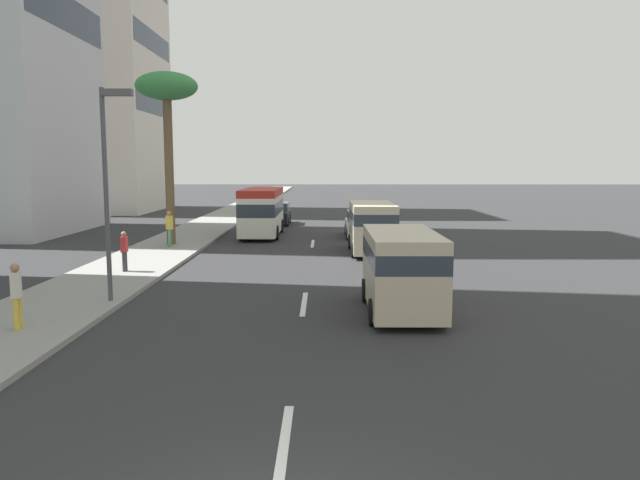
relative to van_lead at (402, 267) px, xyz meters
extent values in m
plane|color=#2D2D30|center=(20.19, 2.86, -1.35)|extent=(198.00, 198.00, 0.00)
cube|color=gray|center=(20.19, 10.26, -1.27)|extent=(162.00, 3.79, 0.15)
cube|color=silver|center=(-8.52, 2.86, -1.34)|extent=(3.20, 0.16, 0.01)
cube|color=silver|center=(1.07, 2.86, -1.34)|extent=(3.20, 0.16, 0.01)
cube|color=silver|center=(15.43, 2.86, -1.34)|extent=(3.20, 0.16, 0.01)
cube|color=beige|center=(0.00, 0.00, -0.07)|extent=(4.73, 1.94, 2.15)
cube|color=#2D3842|center=(0.00, 0.00, 0.40)|extent=(4.74, 1.94, 0.52)
cylinder|color=black|center=(1.42, 0.92, -0.99)|extent=(0.72, 0.24, 0.72)
cylinder|color=black|center=(1.42, -0.92, -0.99)|extent=(0.72, 0.24, 0.72)
cylinder|color=black|center=(-1.42, 0.92, -0.99)|extent=(0.72, 0.24, 0.72)
cylinder|color=black|center=(-1.42, -0.92, -0.99)|extent=(0.72, 0.24, 0.72)
cube|color=black|center=(26.28, 5.69, -0.79)|extent=(4.35, 1.87, 0.77)
cube|color=#38424C|center=(26.50, 5.69, -0.09)|extent=(2.39, 1.72, 0.63)
cylinder|color=black|center=(24.93, 4.83, -1.03)|extent=(0.64, 0.22, 0.64)
cylinder|color=black|center=(24.93, 6.55, -1.03)|extent=(0.64, 0.22, 0.64)
cylinder|color=black|center=(27.63, 4.83, -1.03)|extent=(0.64, 0.22, 0.64)
cylinder|color=black|center=(27.63, 6.55, -1.03)|extent=(0.64, 0.22, 0.64)
cube|color=beige|center=(11.99, -0.09, -0.03)|extent=(5.24, 2.00, 2.24)
cube|color=#2D3842|center=(11.99, -0.09, 0.46)|extent=(5.25, 2.00, 0.54)
cylinder|color=black|center=(13.56, 0.86, -0.99)|extent=(0.72, 0.24, 0.72)
cylinder|color=black|center=(13.56, -1.04, -0.99)|extent=(0.72, 0.24, 0.72)
cylinder|color=black|center=(10.42, 0.86, -0.99)|extent=(0.72, 0.24, 0.72)
cylinder|color=black|center=(10.42, -1.04, -0.99)|extent=(0.72, 0.24, 0.72)
cube|color=silver|center=(18.97, 5.97, -0.01)|extent=(6.84, 2.11, 2.21)
cube|color=#B2261E|center=(18.97, 5.97, 1.30)|extent=(6.84, 2.11, 0.42)
cube|color=#28333D|center=(18.97, 5.97, 0.41)|extent=(6.85, 2.11, 0.74)
cylinder|color=black|center=(16.98, 4.97, -0.93)|extent=(0.84, 0.26, 0.84)
cylinder|color=black|center=(16.98, 6.97, -0.93)|extent=(0.84, 0.26, 0.84)
cylinder|color=black|center=(20.95, 4.97, -0.93)|extent=(0.84, 0.26, 0.84)
cylinder|color=black|center=(20.95, 6.97, -0.93)|extent=(0.84, 0.26, 0.84)
cube|color=white|center=(18.74, -0.04, -0.79)|extent=(4.42, 1.90, 0.77)
cube|color=#38424C|center=(18.52, -0.04, -0.08)|extent=(2.43, 1.75, 0.63)
cylinder|color=black|center=(20.12, 0.83, -1.03)|extent=(0.64, 0.22, 0.64)
cylinder|color=black|center=(20.12, -0.91, -1.03)|extent=(0.64, 0.22, 0.64)
cylinder|color=black|center=(17.37, 0.83, -1.03)|extent=(0.64, 0.22, 0.64)
cylinder|color=black|center=(17.37, -0.91, -1.03)|extent=(0.64, 0.22, 0.64)
cylinder|color=#333338|center=(5.85, 9.99, -0.82)|extent=(0.14, 0.14, 0.76)
cylinder|color=#333338|center=(6.01, 9.99, -0.82)|extent=(0.14, 0.14, 0.76)
cube|color=red|center=(5.93, 9.99, -0.14)|extent=(0.33, 0.24, 0.60)
sphere|color=#9E7251|center=(5.93, 9.99, 0.26)|extent=(0.21, 0.21, 0.21)
cylinder|color=gold|center=(-2.48, 9.94, -0.79)|extent=(0.14, 0.14, 0.81)
cylinder|color=gold|center=(-2.32, 9.94, -0.79)|extent=(0.14, 0.14, 0.81)
cube|color=beige|center=(-2.40, 9.94, -0.06)|extent=(0.37, 0.30, 0.64)
sphere|color=#9E7251|center=(-2.40, 9.94, 0.37)|extent=(0.22, 0.22, 0.22)
cylinder|color=#4C8C66|center=(12.96, 10.04, -0.75)|extent=(0.14, 0.14, 0.89)
cylinder|color=#4C8C66|center=(13.12, 10.04, -0.75)|extent=(0.14, 0.14, 0.89)
cube|color=gold|center=(13.04, 10.04, 0.04)|extent=(0.37, 0.39, 0.70)
sphere|color=#9E7251|center=(13.04, 10.04, 0.51)|extent=(0.24, 0.24, 0.24)
cylinder|color=brown|center=(14.14, 10.25, 2.62)|extent=(0.45, 0.45, 7.64)
ellipsoid|color=#388442|center=(14.14, 10.25, 6.91)|extent=(3.14, 3.14, 1.41)
cylinder|color=#4C4C51|center=(0.85, 8.76, 1.98)|extent=(0.14, 0.14, 6.36)
cube|color=#4C4C51|center=(0.85, 8.31, 5.01)|extent=(0.24, 0.90, 0.20)
cube|color=#2D3847|center=(21.00, 17.98, 12.11)|extent=(10.97, 0.08, 2.24)
cube|color=#2D3847|center=(39.74, 17.98, 8.54)|extent=(11.50, 0.08, 1.96)
cube|color=#2D3847|center=(39.74, 17.98, 14.19)|extent=(11.50, 0.08, 1.96)
camera|label=1|loc=(-17.11, 2.25, 2.89)|focal=33.80mm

